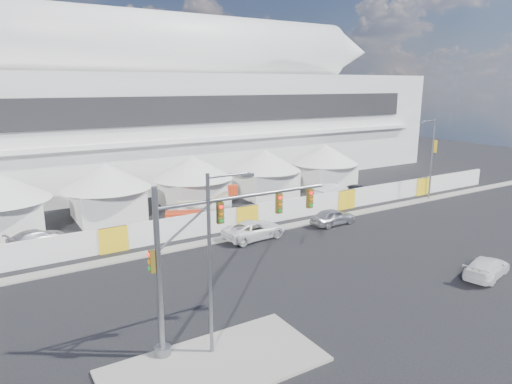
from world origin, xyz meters
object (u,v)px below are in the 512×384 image
streetlight_curb (431,154)px  streetlight_median (214,252)px  lot_car_b (357,190)px  pickup_curb (254,230)px  sedan_silver (333,217)px  lot_car_a (335,190)px  boom_lift (191,212)px  lot_car_c (36,238)px  pickup_near (487,267)px  traffic_mast (197,258)px

streetlight_curb → streetlight_median: bearing=-156.9°
lot_car_b → streetlight_curb: streetlight_curb is taller
pickup_curb → lot_car_b: pickup_curb is taller
sedan_silver → lot_car_a: lot_car_a is taller
boom_lift → lot_car_c: bearing=-159.3°
lot_car_b → boom_lift: (-20.71, 0.67, 0.21)m
lot_car_b → sedan_silver: bearing=121.7°
pickup_curb → streetlight_curb: streetlight_curb is taller
streetlight_median → pickup_near: bearing=-4.5°
pickup_near → lot_car_b: (8.85, 21.55, 0.04)m
lot_car_c → pickup_curb: bearing=-133.6°
lot_car_a → boom_lift: (-18.05, -0.16, 0.13)m
lot_car_c → streetlight_curb: streetlight_curb is taller
lot_car_a → traffic_mast: traffic_mast is taller
streetlight_median → traffic_mast: bearing=113.2°
pickup_near → traffic_mast: traffic_mast is taller
pickup_curb → pickup_near: 17.58m
streetlight_curb → pickup_near: bearing=-131.8°
pickup_curb → streetlight_curb: bearing=-91.9°
boom_lift → lot_car_b: bearing=21.0°
sedan_silver → boom_lift: 13.35m
lot_car_c → boom_lift: (13.24, -0.50, 0.27)m
sedan_silver → streetlight_median: bearing=124.5°
pickup_near → boom_lift: (-11.86, 22.22, 0.25)m
traffic_mast → lot_car_a: bearing=37.1°
lot_car_a → streetlight_curb: bearing=-128.4°
lot_car_a → streetlight_median: size_ratio=0.56×
pickup_curb → streetlight_median: size_ratio=0.63×
sedan_silver → lot_car_c: bearing=70.7°
sedan_silver → pickup_curb: (-8.20, 0.53, 0.01)m
streetlight_curb → boom_lift: size_ratio=1.28×
lot_car_b → pickup_curb: bearing=105.9°
sedan_silver → traffic_mast: 22.76m
lot_car_b → streetlight_curb: size_ratio=0.47×
traffic_mast → streetlight_median: 1.21m
pickup_near → traffic_mast: 20.57m
lot_car_a → boom_lift: size_ratio=0.69×
lot_car_a → pickup_curb: bearing=115.4°
sedan_silver → lot_car_b: bearing=-54.5°
lot_car_b → streetlight_median: (-28.45, -20.02, 4.45)m
lot_car_a → streetlight_curb: streetlight_curb is taller
streetlight_median → pickup_curb: bearing=52.3°
streetlight_median → streetlight_curb: streetlight_curb is taller
pickup_near → lot_car_b: lot_car_b is taller
pickup_near → streetlight_curb: streetlight_curb is taller
lot_car_b → lot_car_c: size_ratio=0.93×
streetlight_curb → traffic_mast: bearing=-158.5°
lot_car_b → boom_lift: size_ratio=0.60×
lot_car_c → lot_car_a: bearing=-108.1°
lot_car_b → streetlight_median: size_ratio=0.48×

